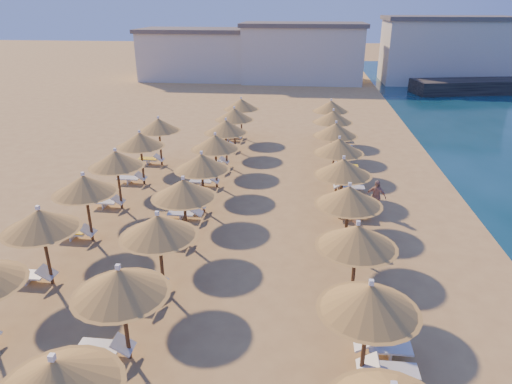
# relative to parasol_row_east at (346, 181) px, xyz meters

# --- Properties ---
(ground) EXTENTS (220.00, 220.00, 0.00)m
(ground) POSITION_rel_parasol_row_east_xyz_m (-3.35, -2.60, -2.56)
(ground) COLOR tan
(ground) RESTS_ON ground
(hotel_blocks) EXTENTS (47.27, 9.37, 8.10)m
(hotel_blocks) POSITION_rel_parasol_row_east_xyz_m (-0.01, 43.82, 1.15)
(hotel_blocks) COLOR beige
(hotel_blocks) RESTS_ON ground
(parasol_row_east) EXTENTS (2.71, 33.02, 3.14)m
(parasol_row_east) POSITION_rel_parasol_row_east_xyz_m (0.00, 0.00, 0.00)
(parasol_row_east) COLOR brown
(parasol_row_east) RESTS_ON ground
(parasol_row_west) EXTENTS (2.71, 33.02, 3.14)m
(parasol_row_west) POSITION_rel_parasol_row_east_xyz_m (-6.61, 0.00, 0.00)
(parasol_row_west) COLOR brown
(parasol_row_west) RESTS_ON ground
(parasol_row_inland) EXTENTS (2.71, 19.55, 3.14)m
(parasol_row_inland) POSITION_rel_parasol_row_east_xyz_m (-10.83, -0.00, 0.00)
(parasol_row_inland) COLOR brown
(parasol_row_inland) RESTS_ON ground
(loungers) EXTENTS (13.89, 30.92, 0.66)m
(loungers) POSITION_rel_parasol_row_east_xyz_m (-4.77, -0.10, -2.21)
(loungers) COLOR silver
(loungers) RESTS_ON ground
(beachgoer_a) EXTENTS (0.54, 0.69, 1.69)m
(beachgoer_a) POSITION_rel_parasol_row_east_xyz_m (0.64, 0.44, -1.71)
(beachgoer_a) COLOR tan
(beachgoer_a) RESTS_ON ground
(beachgoer_c) EXTENTS (1.08, 0.74, 1.70)m
(beachgoer_c) POSITION_rel_parasol_row_east_xyz_m (1.75, 2.52, -1.70)
(beachgoer_c) COLOR tan
(beachgoer_c) RESTS_ON ground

